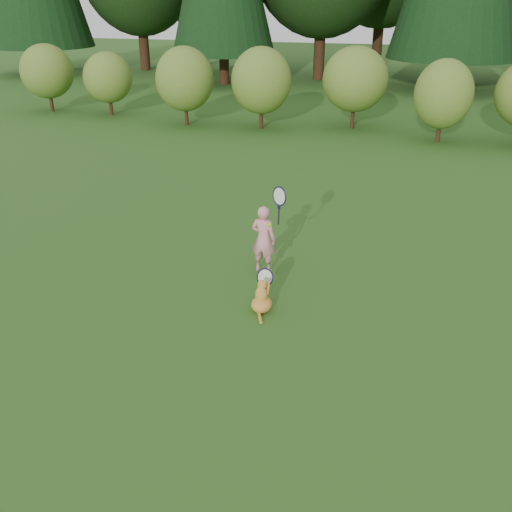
% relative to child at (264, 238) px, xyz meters
% --- Properties ---
extents(ground, '(100.00, 100.00, 0.00)m').
position_rel_child_xyz_m(ground, '(-0.10, -1.69, -0.63)').
color(ground, '#285818').
rests_on(ground, ground).
extents(shrub_row, '(28.00, 3.00, 2.80)m').
position_rel_child_xyz_m(shrub_row, '(-0.10, 11.31, 0.77)').
color(shrub_row, '#587825').
rests_on(shrub_row, ground).
extents(child, '(0.67, 0.41, 1.80)m').
position_rel_child_xyz_m(child, '(0.00, 0.00, 0.00)').
color(child, pink).
rests_on(child, ground).
extents(cat, '(0.39, 0.72, 0.72)m').
position_rel_child_xyz_m(cat, '(0.31, -1.31, -0.36)').
color(cat, orange).
rests_on(cat, ground).
extents(tennis_ball, '(0.07, 0.07, 0.07)m').
position_rel_child_xyz_m(tennis_ball, '(0.20, -0.42, 0.42)').
color(tennis_ball, '#ABCE18').
rests_on(tennis_ball, ground).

